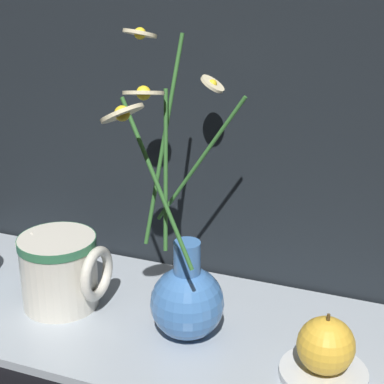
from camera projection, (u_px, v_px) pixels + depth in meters
ground_plane at (192, 335)px, 0.86m from camera, size 6.00×6.00×0.00m
shelf at (192, 331)px, 0.86m from camera, size 0.87×0.30×0.01m
vase_with_flowers at (184, 289)px, 0.82m from camera, size 0.15×0.26×0.39m
ceramic_pitcher at (60, 268)px, 0.89m from camera, size 0.13×0.11×0.11m
saucer_plate at (323, 373)px, 0.76m from camera, size 0.10×0.10×0.01m
orange_fruit at (326, 346)px, 0.74m from camera, size 0.07×0.07×0.08m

